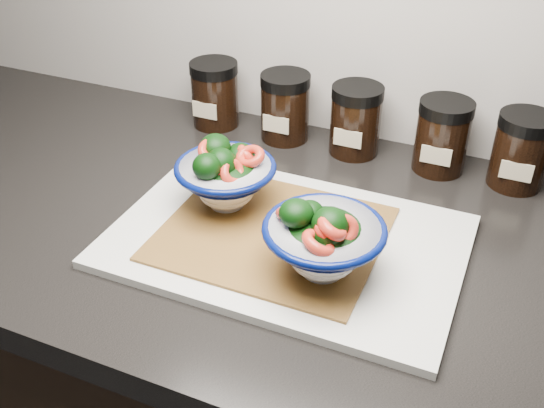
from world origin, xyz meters
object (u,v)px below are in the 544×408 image
at_px(cutting_board, 286,241).
at_px(spice_jar_a, 215,94).
at_px(spice_jar_b, 285,107).
at_px(bowl_right, 323,240).
at_px(spice_jar_d, 442,136).
at_px(spice_jar_e, 521,151).
at_px(spice_jar_c, 356,120).
at_px(bowl_left, 226,176).

distance_m(cutting_board, spice_jar_a, 0.37).
height_order(spice_jar_a, spice_jar_b, same).
height_order(bowl_right, spice_jar_b, bowl_right).
height_order(spice_jar_d, spice_jar_e, same).
xyz_separation_m(spice_jar_b, spice_jar_c, (0.12, 0.00, 0.00)).
height_order(bowl_left, spice_jar_d, same).
bearing_deg(bowl_left, spice_jar_d, 44.23).
bearing_deg(spice_jar_e, spice_jar_a, 180.00).
height_order(cutting_board, bowl_right, bowl_right).
xyz_separation_m(bowl_left, bowl_right, (0.17, -0.09, 0.00)).
relative_size(bowl_right, spice_jar_d, 1.29).
relative_size(spice_jar_a, spice_jar_c, 1.00).
xyz_separation_m(spice_jar_b, spice_jar_d, (0.26, 0.00, 0.00)).
bearing_deg(cutting_board, spice_jar_e, 46.98).
bearing_deg(spice_jar_b, bowl_left, -87.24).
height_order(cutting_board, spice_jar_d, spice_jar_d).
xyz_separation_m(cutting_board, bowl_left, (-0.10, 0.04, 0.05)).
bearing_deg(bowl_left, cutting_board, -18.76).
height_order(bowl_left, spice_jar_a, same).
relative_size(bowl_right, spice_jar_b, 1.29).
xyz_separation_m(cutting_board, spice_jar_c, (0.01, 0.28, 0.05)).
bearing_deg(spice_jar_e, spice_jar_c, 180.00).
bearing_deg(spice_jar_c, spice_jar_b, 180.00).
bearing_deg(cutting_board, bowl_right, -37.25).
xyz_separation_m(spice_jar_a, spice_jar_b, (0.13, 0.00, 0.00)).
distance_m(bowl_left, spice_jar_e, 0.43).
bearing_deg(spice_jar_b, spice_jar_e, 0.00).
relative_size(cutting_board, bowl_right, 3.08).
relative_size(cutting_board, spice_jar_c, 3.98).
bearing_deg(bowl_right, spice_jar_c, 100.49).
relative_size(cutting_board, spice_jar_d, 3.98).
bearing_deg(bowl_left, spice_jar_b, 92.76).
bearing_deg(spice_jar_b, spice_jar_d, 0.00).
relative_size(cutting_board, spice_jar_e, 3.98).
bearing_deg(spice_jar_d, spice_jar_e, 0.00).
distance_m(cutting_board, bowl_right, 0.10).
bearing_deg(cutting_board, bowl_left, 161.24).
distance_m(bowl_right, spice_jar_d, 0.33).
distance_m(bowl_right, spice_jar_e, 0.38).
bearing_deg(spice_jar_c, spice_jar_d, 0.00).
relative_size(bowl_left, spice_jar_e, 1.23).
distance_m(spice_jar_c, spice_jar_e, 0.25).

